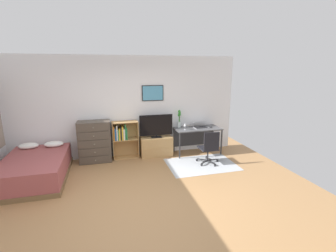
{
  "coord_description": "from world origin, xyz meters",
  "views": [
    {
      "loc": [
        -0.54,
        -3.95,
        2.36
      ],
      "look_at": [
        0.89,
        1.5,
        0.99
      ],
      "focal_mm": 25.32,
      "sensor_mm": 36.0,
      "label": 1
    }
  ],
  "objects_px": {
    "computer_mouse": "(211,127)",
    "wine_glass": "(185,125)",
    "laptop": "(200,125)",
    "tv_stand": "(156,146)",
    "television": "(156,126)",
    "bookshelf": "(123,137)",
    "bamboo_vase": "(179,118)",
    "office_chair": "(209,147)",
    "bed": "(36,168)",
    "desk": "(196,132)",
    "dresser": "(95,142)"
  },
  "relations": [
    {
      "from": "bookshelf",
      "to": "computer_mouse",
      "type": "xyz_separation_m",
      "value": [
        2.44,
        -0.2,
        0.17
      ]
    },
    {
      "from": "desk",
      "to": "wine_glass",
      "type": "xyz_separation_m",
      "value": [
        -0.41,
        -0.17,
        0.27
      ]
    },
    {
      "from": "office_chair",
      "to": "computer_mouse",
      "type": "height_order",
      "value": "office_chair"
    },
    {
      "from": "office_chair",
      "to": "laptop",
      "type": "bearing_deg",
      "value": 84.02
    },
    {
      "from": "desk",
      "to": "bamboo_vase",
      "type": "xyz_separation_m",
      "value": [
        -0.47,
        0.14,
        0.39
      ]
    },
    {
      "from": "bookshelf",
      "to": "bamboo_vase",
      "type": "relative_size",
      "value": 2.02
    },
    {
      "from": "tv_stand",
      "to": "bamboo_vase",
      "type": "xyz_separation_m",
      "value": [
        0.7,
        0.11,
        0.73
      ]
    },
    {
      "from": "bed",
      "to": "dresser",
      "type": "xyz_separation_m",
      "value": [
        1.23,
        0.75,
        0.28
      ]
    },
    {
      "from": "television",
      "to": "bamboo_vase",
      "type": "height_order",
      "value": "bamboo_vase"
    },
    {
      "from": "laptop",
      "to": "wine_glass",
      "type": "bearing_deg",
      "value": -164.28
    },
    {
      "from": "tv_stand",
      "to": "television",
      "type": "bearing_deg",
      "value": -90.0
    },
    {
      "from": "tv_stand",
      "to": "television",
      "type": "relative_size",
      "value": 0.96
    },
    {
      "from": "television",
      "to": "bamboo_vase",
      "type": "bearing_deg",
      "value": 10.87
    },
    {
      "from": "computer_mouse",
      "to": "dresser",
      "type": "bearing_deg",
      "value": 177.63
    },
    {
      "from": "dresser",
      "to": "television",
      "type": "relative_size",
      "value": 1.18
    },
    {
      "from": "laptop",
      "to": "computer_mouse",
      "type": "bearing_deg",
      "value": -23.59
    },
    {
      "from": "bed",
      "to": "desk",
      "type": "height_order",
      "value": "desk"
    },
    {
      "from": "bookshelf",
      "to": "television",
      "type": "xyz_separation_m",
      "value": [
        0.89,
        -0.08,
        0.26
      ]
    },
    {
      "from": "tv_stand",
      "to": "office_chair",
      "type": "relative_size",
      "value": 1.01
    },
    {
      "from": "television",
      "to": "office_chair",
      "type": "xyz_separation_m",
      "value": [
        1.16,
        -0.92,
        -0.39
      ]
    },
    {
      "from": "dresser",
      "to": "desk",
      "type": "xyz_separation_m",
      "value": [
        2.78,
        -0.02,
        0.07
      ]
    },
    {
      "from": "bamboo_vase",
      "to": "wine_glass",
      "type": "height_order",
      "value": "bamboo_vase"
    },
    {
      "from": "office_chair",
      "to": "computer_mouse",
      "type": "bearing_deg",
      "value": 64.72
    },
    {
      "from": "bed",
      "to": "laptop",
      "type": "relative_size",
      "value": 4.44
    },
    {
      "from": "computer_mouse",
      "to": "wine_glass",
      "type": "xyz_separation_m",
      "value": [
        -0.79,
        -0.05,
        0.12
      ]
    },
    {
      "from": "dresser",
      "to": "bamboo_vase",
      "type": "relative_size",
      "value": 2.16
    },
    {
      "from": "wine_glass",
      "to": "bookshelf",
      "type": "bearing_deg",
      "value": 171.29
    },
    {
      "from": "tv_stand",
      "to": "desk",
      "type": "relative_size",
      "value": 0.68
    },
    {
      "from": "computer_mouse",
      "to": "wine_glass",
      "type": "height_order",
      "value": "wine_glass"
    },
    {
      "from": "office_chair",
      "to": "dresser",
      "type": "bearing_deg",
      "value": 161.94
    },
    {
      "from": "bed",
      "to": "wine_glass",
      "type": "height_order",
      "value": "wine_glass"
    },
    {
      "from": "dresser",
      "to": "office_chair",
      "type": "height_order",
      "value": "dresser"
    },
    {
      "from": "television",
      "to": "bamboo_vase",
      "type": "distance_m",
      "value": 0.73
    },
    {
      "from": "laptop",
      "to": "bamboo_vase",
      "type": "relative_size",
      "value": 0.88
    },
    {
      "from": "television",
      "to": "tv_stand",
      "type": "bearing_deg",
      "value": 90.0
    },
    {
      "from": "television",
      "to": "desk",
      "type": "distance_m",
      "value": 1.19
    },
    {
      "from": "wine_glass",
      "to": "bed",
      "type": "bearing_deg",
      "value": -171.14
    },
    {
      "from": "bookshelf",
      "to": "desk",
      "type": "relative_size",
      "value": 0.79
    },
    {
      "from": "bamboo_vase",
      "to": "wine_glass",
      "type": "xyz_separation_m",
      "value": [
        0.06,
        -0.31,
        -0.12
      ]
    },
    {
      "from": "bookshelf",
      "to": "wine_glass",
      "type": "xyz_separation_m",
      "value": [
        1.65,
        -0.25,
        0.28
      ]
    },
    {
      "from": "television",
      "to": "bamboo_vase",
      "type": "xyz_separation_m",
      "value": [
        0.7,
        0.13,
        0.15
      ]
    },
    {
      "from": "office_chair",
      "to": "laptop",
      "type": "xyz_separation_m",
      "value": [
        0.1,
        0.91,
        0.35
      ]
    },
    {
      "from": "laptop",
      "to": "bamboo_vase",
      "type": "xyz_separation_m",
      "value": [
        -0.57,
        0.15,
        0.19
      ]
    },
    {
      "from": "computer_mouse",
      "to": "tv_stand",
      "type": "bearing_deg",
      "value": 174.62
    },
    {
      "from": "laptop",
      "to": "bamboo_vase",
      "type": "height_order",
      "value": "bamboo_vase"
    },
    {
      "from": "laptop",
      "to": "tv_stand",
      "type": "bearing_deg",
      "value": 176.08
    },
    {
      "from": "laptop",
      "to": "wine_glass",
      "type": "relative_size",
      "value": 2.42
    },
    {
      "from": "television",
      "to": "office_chair",
      "type": "distance_m",
      "value": 1.53
    },
    {
      "from": "tv_stand",
      "to": "desk",
      "type": "distance_m",
      "value": 1.22
    },
    {
      "from": "computer_mouse",
      "to": "desk",
      "type": "bearing_deg",
      "value": 163.02
    }
  ]
}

